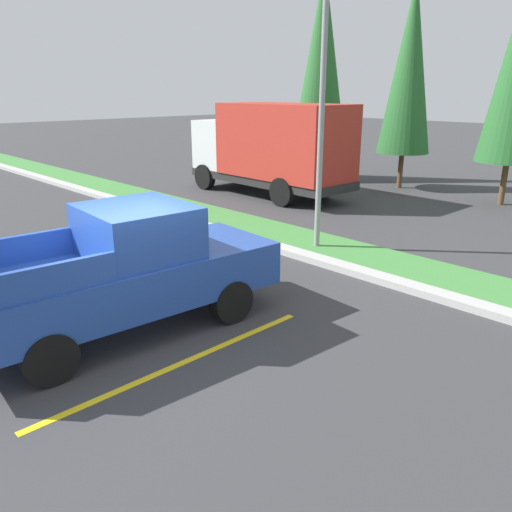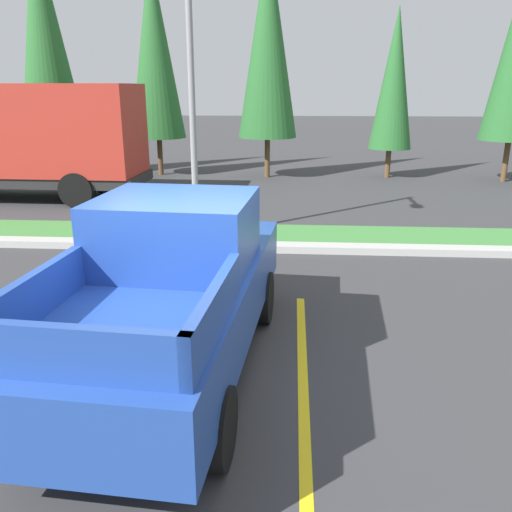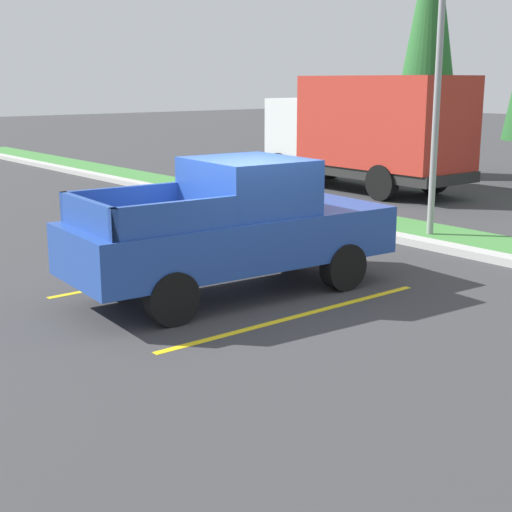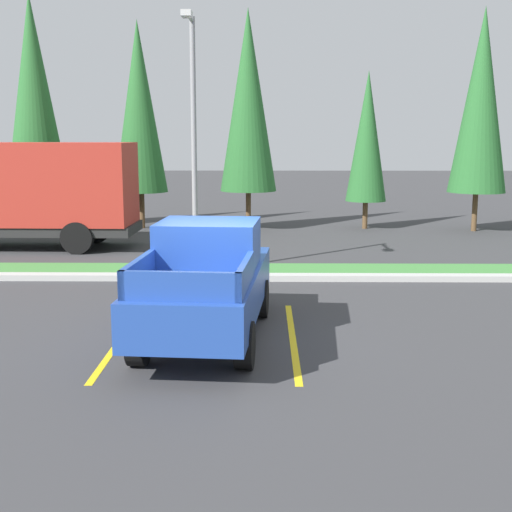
{
  "view_description": "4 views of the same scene",
  "coord_description": "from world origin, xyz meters",
  "px_view_note": "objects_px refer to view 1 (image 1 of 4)",
  "views": [
    {
      "loc": [
        6.82,
        -3.88,
        3.87
      ],
      "look_at": [
        0.31,
        2.38,
        0.91
      ],
      "focal_mm": 35.69,
      "sensor_mm": 36.0,
      "label": 1
    },
    {
      "loc": [
        1.07,
        -5.64,
        3.3
      ],
      "look_at": [
        0.53,
        2.11,
        0.8
      ],
      "focal_mm": 36.93,
      "sensor_mm": 36.0,
      "label": 2
    },
    {
      "loc": [
        8.75,
        -6.94,
        3.27
      ],
      "look_at": [
        0.43,
        -0.16,
        0.75
      ],
      "focal_mm": 52.59,
      "sensor_mm": 36.0,
      "label": 3
    },
    {
      "loc": [
        0.73,
        -11.88,
        3.61
      ],
      "look_at": [
        0.56,
        1.12,
        1.31
      ],
      "focal_mm": 47.73,
      "sensor_mm": 36.0,
      "label": 4
    }
  ],
  "objects_px": {
    "cargo_truck_distant": "(272,146)",
    "street_light": "(318,92)",
    "pickup_truck_main": "(126,271)",
    "cypress_tree_left_inner": "(410,67)",
    "cypress_tree_leftmost": "(322,56)"
  },
  "relations": [
    {
      "from": "cypress_tree_left_inner",
      "to": "cypress_tree_leftmost",
      "type": "bearing_deg",
      "value": -170.67
    },
    {
      "from": "pickup_truck_main",
      "to": "cargo_truck_distant",
      "type": "height_order",
      "value": "cargo_truck_distant"
    },
    {
      "from": "pickup_truck_main",
      "to": "cypress_tree_leftmost",
      "type": "distance_m",
      "value": 16.68
    },
    {
      "from": "pickup_truck_main",
      "to": "cypress_tree_left_inner",
      "type": "height_order",
      "value": "cypress_tree_left_inner"
    },
    {
      "from": "cypress_tree_leftmost",
      "to": "cypress_tree_left_inner",
      "type": "distance_m",
      "value": 3.93
    },
    {
      "from": "cargo_truck_distant",
      "to": "street_light",
      "type": "bearing_deg",
      "value": -36.99
    },
    {
      "from": "cypress_tree_leftmost",
      "to": "cypress_tree_left_inner",
      "type": "bearing_deg",
      "value": 9.33
    },
    {
      "from": "cargo_truck_distant",
      "to": "street_light",
      "type": "xyz_separation_m",
      "value": [
        5.61,
        -4.22,
        1.98
      ]
    },
    {
      "from": "street_light",
      "to": "cypress_tree_leftmost",
      "type": "xyz_separation_m",
      "value": [
        -6.87,
        8.5,
        1.39
      ]
    },
    {
      "from": "street_light",
      "to": "cypress_tree_leftmost",
      "type": "relative_size",
      "value": 0.74
    },
    {
      "from": "cypress_tree_leftmost",
      "to": "cypress_tree_left_inner",
      "type": "height_order",
      "value": "cypress_tree_leftmost"
    },
    {
      "from": "cargo_truck_distant",
      "to": "cypress_tree_leftmost",
      "type": "relative_size",
      "value": 0.77
    },
    {
      "from": "pickup_truck_main",
      "to": "cypress_tree_left_inner",
      "type": "relative_size",
      "value": 0.67
    },
    {
      "from": "pickup_truck_main",
      "to": "street_light",
      "type": "relative_size",
      "value": 0.82
    },
    {
      "from": "cargo_truck_distant",
      "to": "cypress_tree_left_inner",
      "type": "relative_size",
      "value": 0.86
    }
  ]
}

